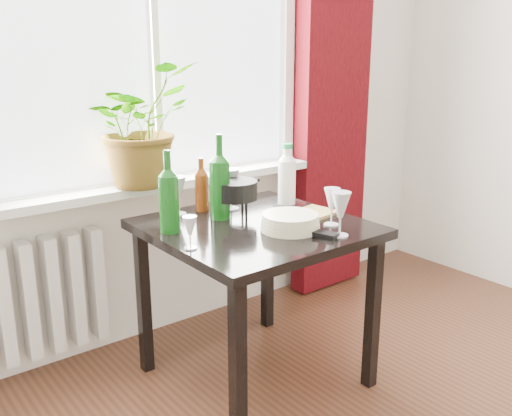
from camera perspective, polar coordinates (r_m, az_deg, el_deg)
window at (r=2.84m, az=-10.52°, el=18.14°), size 1.72×0.08×1.62m
windowsill at (r=2.85m, az=-9.09°, el=2.50°), size 1.72×0.20×0.04m
curtain at (r=3.44m, az=7.73°, el=12.74°), size 0.50×0.12×2.56m
radiator at (r=2.76m, az=-22.86°, el=-8.81°), size 0.80×0.10×0.55m
table at (r=2.47m, az=-0.06°, el=-3.66°), size 0.85×0.85×0.74m
potted_plant at (r=2.69m, az=-11.61°, el=8.15°), size 0.63×0.59×0.57m
wine_bottle_left at (r=2.32m, az=-8.75°, el=1.70°), size 0.10×0.10×0.35m
wine_bottle_right at (r=2.48m, az=-3.67°, el=3.21°), size 0.11×0.11×0.38m
bottle_amber at (r=2.62m, az=-5.47°, el=2.39°), size 0.08×0.08×0.25m
cleaning_bottle at (r=2.73m, az=3.12°, el=3.48°), size 0.10×0.10×0.30m
wineglass_front_right at (r=2.29m, az=8.45°, el=-0.57°), size 0.09×0.09×0.19m
wineglass_far_right at (r=2.43m, az=7.58°, el=0.17°), size 0.09×0.09×0.17m
wineglass_back_center at (r=2.64m, az=-2.53°, el=1.95°), size 0.10×0.10×0.20m
wineglass_back_left at (r=2.58m, az=-7.79°, el=1.27°), size 0.08×0.08×0.18m
wineglass_front_left at (r=2.14m, az=-6.62°, el=-2.45°), size 0.06×0.06×0.13m
plate_stack at (r=2.36m, az=3.43°, el=-1.42°), size 0.33×0.33×0.07m
fondue_pot at (r=2.55m, az=-2.17°, el=1.00°), size 0.26×0.23×0.16m
tv_remote at (r=2.31m, az=5.95°, el=-2.48°), size 0.11×0.20×0.02m
cutting_board at (r=2.57m, az=5.35°, el=-0.62°), size 0.28×0.20×0.01m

